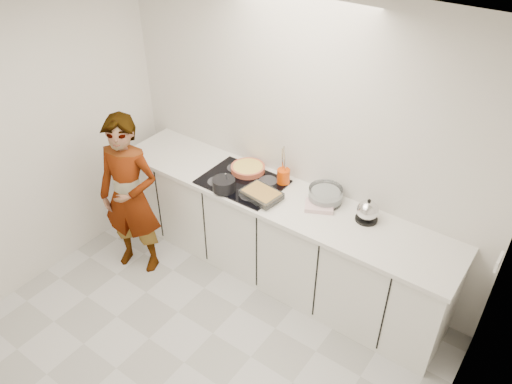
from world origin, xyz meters
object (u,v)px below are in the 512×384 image
Objects in this scene: mixing_bowl at (325,196)px; kettle at (367,211)px; hob at (243,182)px; baking_dish at (261,194)px; saucepan at (224,185)px; tart_dish at (248,168)px; cook at (130,197)px; utensil_crock at (283,177)px.

mixing_bowl is 1.79× the size of kettle.
mixing_bowl reaches higher than hob.
mixing_bowl is (0.46, 0.28, 0.01)m from baking_dish.
baking_dish is (0.33, 0.10, -0.02)m from saucepan.
kettle is (0.39, -0.02, 0.03)m from mixing_bowl.
mixing_bowl is at bearing 1.07° from tart_dish.
cook is (-1.52, -0.82, -0.18)m from mixing_bowl.
cook is (-0.74, -0.44, -0.18)m from saucepan.
utensil_crock is 0.09× the size of cook.
kettle reaches higher than utensil_crock.
kettle is at bearing 16.91° from baking_dish.
cook is (-0.79, -0.64, -0.12)m from hob.
baking_dish is at bearing -148.36° from mixing_bowl.
saucepan reaches higher than mixing_bowl.
saucepan reaches higher than tart_dish.
baking_dish is at bearing 16.72° from saucepan.
tart_dish is 1.09× the size of baking_dish.
baking_dish is at bearing 7.92° from cook.
hob is 2.08× the size of baking_dish.
hob is 1.02m from cook.
cook reaches higher than mixing_bowl.
saucepan is at bearing -87.81° from tart_dish.
cook is (-1.07, -0.54, -0.16)m from baking_dish.
baking_dish is 0.54m from mixing_bowl.
mixing_bowl is 1.74m from cook.
baking_dish is at bearing -94.46° from utensil_crock.
kettle is at bearing -3.37° from mixing_bowl.
cook is at bearing -151.67° from mixing_bowl.
hob is 0.76m from mixing_bowl.
saucepan is at bearing -163.28° from baking_dish.
hob is at bearing 20.40° from cook.
kettle is (1.18, 0.36, 0.02)m from saucepan.
utensil_crock is 1.39m from cook.
baking_dish is 0.94× the size of mixing_bowl.
mixing_bowl is 0.23× the size of cook.
kettle reaches higher than hob.
tart_dish is 2.62× the size of utensil_crock.
saucepan is 0.65× the size of baking_dish.
hob is 0.37m from utensil_crock.
tart_dish is 0.80m from mixing_bowl.
hob is at bearing -172.20° from kettle.
baking_dish is 0.22× the size of cook.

